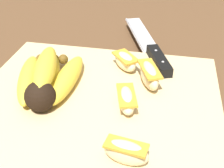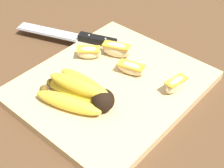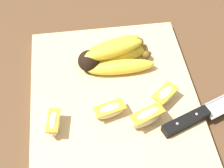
# 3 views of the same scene
# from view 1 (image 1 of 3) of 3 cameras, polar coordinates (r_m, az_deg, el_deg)

# --- Properties ---
(ground_plane) EXTENTS (6.00, 6.00, 0.00)m
(ground_plane) POSITION_cam_1_polar(r_m,az_deg,el_deg) (0.50, -1.39, -3.46)
(ground_plane) COLOR brown
(cutting_board) EXTENTS (0.39, 0.34, 0.02)m
(cutting_board) POSITION_cam_1_polar(r_m,az_deg,el_deg) (0.48, -3.13, -3.70)
(cutting_board) COLOR #DBBC84
(cutting_board) RESTS_ON ground_plane
(banana_bunch) EXTENTS (0.12, 0.16, 0.06)m
(banana_bunch) POSITION_cam_1_polar(r_m,az_deg,el_deg) (0.49, -12.57, 1.10)
(banana_bunch) COLOR black
(banana_bunch) RESTS_ON cutting_board
(chefs_knife) EXTENTS (0.13, 0.27, 0.02)m
(chefs_knife) POSITION_cam_1_polar(r_m,az_deg,el_deg) (0.61, 7.68, 6.59)
(chefs_knife) COLOR silver
(chefs_knife) RESTS_ON cutting_board
(apple_wedge_near) EXTENTS (0.05, 0.07, 0.04)m
(apple_wedge_near) POSITION_cam_1_polar(r_m,az_deg,el_deg) (0.49, 7.22, 1.76)
(apple_wedge_near) COLOR beige
(apple_wedge_near) RESTS_ON cutting_board
(apple_wedge_middle) EXTENTS (0.06, 0.06, 0.03)m
(apple_wedge_middle) POSITION_cam_1_polar(r_m,az_deg,el_deg) (0.54, 2.59, 4.45)
(apple_wedge_middle) COLOR beige
(apple_wedge_middle) RESTS_ON cutting_board
(apple_wedge_far) EXTENTS (0.04, 0.07, 0.03)m
(apple_wedge_far) POSITION_cam_1_polar(r_m,az_deg,el_deg) (0.44, 2.81, -3.00)
(apple_wedge_far) COLOR beige
(apple_wedge_far) RESTS_ON cutting_board
(apple_wedge_extra) EXTENTS (0.06, 0.03, 0.03)m
(apple_wedge_extra) POSITION_cam_1_polar(r_m,az_deg,el_deg) (0.36, 2.73, -13.04)
(apple_wedge_extra) COLOR beige
(apple_wedge_extra) RESTS_ON cutting_board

